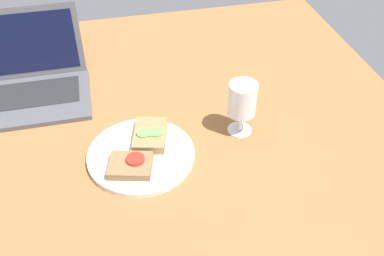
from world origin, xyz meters
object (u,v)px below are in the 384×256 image
sandwich_with_cucumber (150,135)px  laptop (29,79)px  wine_glass (242,102)px  plate (141,155)px  sandwich_with_tomato (131,165)px

sandwich_with_cucumber → laptop: laptop is taller
sandwich_with_cucumber → wine_glass: bearing=-1.1°
plate → sandwich_with_tomato: sandwich_with_tomato is taller
sandwich_with_cucumber → laptop: 40.96cm
wine_glass → laptop: 59.82cm
sandwich_with_tomato → plate: bearing=57.2°
sandwich_with_tomato → wine_glass: (28.48, 8.35, 6.83)cm
sandwich_with_cucumber → laptop: (-29.51, 28.36, 1.81)cm
plate → laptop: laptop is taller
wine_glass → sandwich_with_cucumber: bearing=178.9°
plate → sandwich_with_cucumber: (2.95, 4.40, 1.96)cm
sandwich_with_cucumber → wine_glass: wine_glass is taller
plate → laptop: bearing=129.0°
plate → sandwich_with_cucumber: size_ratio=2.00×
sandwich_with_tomato → laptop: bearing=122.6°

